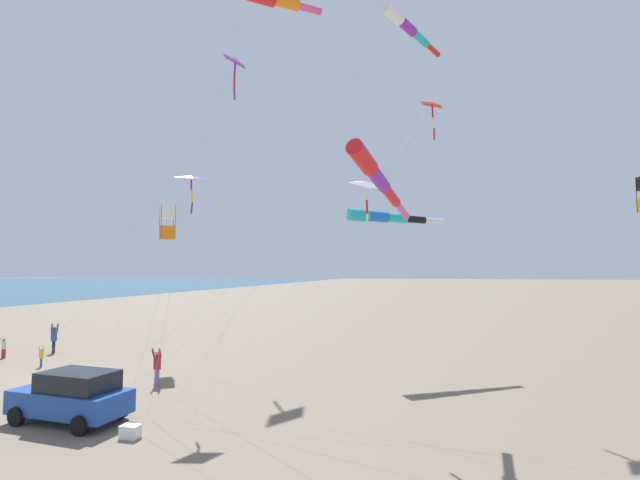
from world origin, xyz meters
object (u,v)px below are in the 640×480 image
(kite_delta_yellow_midlevel, at_px, (191,179))
(person_adult_flyer, at_px, (54,337))
(cooler_box, at_px, (130,432))
(person_child_grey_jacket, at_px, (41,356))
(kite_delta_orange_high_right, at_px, (365,186))
(person_child_green_jacket, at_px, (157,365))
(kite_windsock_magenta_far_left, at_px, (376,176))
(person_bystander_far, at_px, (4,346))
(parked_car, at_px, (73,396))
(kite_windsock_black_fish_shape, at_px, (406,26))
(kite_box_long_streamer_right, at_px, (167,222))
(kite_windsock_striped_overhead, at_px, (384,217))
(kite_delta_long_streamer_left, at_px, (432,106))
(kite_delta_teal_far_right, at_px, (236,62))

(kite_delta_yellow_midlevel, bearing_deg, person_adult_flyer, 153.75)
(cooler_box, relative_size, person_child_grey_jacket, 0.54)
(person_adult_flyer, distance_m, kite_delta_yellow_midlevel, 18.04)
(kite_delta_yellow_midlevel, relative_size, kite_delta_orange_high_right, 0.76)
(person_child_green_jacket, relative_size, kite_windsock_magenta_far_left, 0.18)
(person_child_grey_jacket, distance_m, person_bystander_far, 4.88)
(person_child_green_jacket, xyz_separation_m, person_child_grey_jacket, (-8.92, 1.99, -0.36))
(person_child_grey_jacket, bearing_deg, parked_car, -39.25)
(person_adult_flyer, bearing_deg, kite_delta_orange_high_right, -19.12)
(kite_windsock_black_fish_shape, bearing_deg, cooler_box, -125.44)
(person_adult_flyer, distance_m, person_child_green_jacket, 13.19)
(kite_windsock_black_fish_shape, height_order, kite_delta_orange_high_right, kite_windsock_black_fish_shape)
(parked_car, xyz_separation_m, person_adult_flyer, (-12.00, 11.22, 0.10))
(person_child_grey_jacket, bearing_deg, kite_delta_orange_high_right, -11.45)
(person_adult_flyer, xyz_separation_m, kite_delta_yellow_midlevel, (14.19, -7.00, 8.68))
(kite_box_long_streamer_right, bearing_deg, kite_windsock_striped_overhead, 6.28)
(person_child_green_jacket, height_order, kite_delta_yellow_midlevel, kite_delta_yellow_midlevel)
(kite_delta_long_streamer_left, relative_size, kite_windsock_black_fish_shape, 0.71)
(person_child_green_jacket, distance_m, person_child_grey_jacket, 9.15)
(kite_delta_teal_far_right, bearing_deg, parked_car, -86.94)
(person_adult_flyer, xyz_separation_m, kite_delta_orange_high_right, (22.33, -7.74, 7.85))
(person_child_grey_jacket, xyz_separation_m, kite_windsock_black_fish_shape, (20.68, 3.76, 18.92))
(kite_delta_orange_high_right, bearing_deg, person_child_green_jacket, 169.53)
(cooler_box, bearing_deg, kite_delta_orange_high_right, 30.63)
(kite_delta_teal_far_right, bearing_deg, kite_delta_orange_high_right, -46.28)
(person_adult_flyer, height_order, kite_windsock_magenta_far_left, kite_windsock_magenta_far_left)
(kite_delta_orange_high_right, bearing_deg, kite_windsock_black_fish_shape, 80.58)
(kite_delta_long_streamer_left, relative_size, kite_delta_teal_far_right, 0.68)
(person_adult_flyer, relative_size, kite_delta_yellow_midlevel, 0.19)
(kite_delta_yellow_midlevel, relative_size, kite_delta_teal_far_right, 0.47)
(person_adult_flyer, relative_size, kite_windsock_striped_overhead, 0.12)
(person_child_green_jacket, height_order, kite_windsock_striped_overhead, kite_windsock_striped_overhead)
(person_child_grey_jacket, height_order, kite_delta_orange_high_right, kite_delta_orange_high_right)
(kite_windsock_black_fish_shape, height_order, kite_delta_teal_far_right, kite_delta_teal_far_right)
(kite_windsock_black_fish_shape, xyz_separation_m, kite_windsock_striped_overhead, (-1.53, 1.49, -10.83))
(cooler_box, xyz_separation_m, person_adult_flyer, (-15.08, 12.03, 0.84))
(person_adult_flyer, height_order, person_bystander_far, person_adult_flyer)
(kite_box_long_streamer_right, relative_size, kite_windsock_magenta_far_left, 0.97)
(kite_delta_long_streamer_left, xyz_separation_m, kite_delta_yellow_midlevel, (-10.79, -5.15, -4.33))
(kite_box_long_streamer_right, bearing_deg, kite_delta_teal_far_right, 55.76)
(person_bystander_far, bearing_deg, kite_delta_teal_far_right, 25.39)
(person_adult_flyer, bearing_deg, kite_windsock_striped_overhead, 3.71)
(parked_car, relative_size, kite_delta_long_streamer_left, 0.31)
(kite_delta_long_streamer_left, bearing_deg, kite_windsock_striped_overhead, 131.50)
(parked_car, distance_m, kite_delta_yellow_midlevel, 9.98)
(cooler_box, xyz_separation_m, kite_box_long_streamer_right, (-6.60, 11.97, 8.41))
(kite_delta_orange_high_right, bearing_deg, kite_windsock_striped_overhead, 91.60)
(kite_windsock_magenta_far_left, bearing_deg, kite_delta_orange_high_right, 112.53)
(person_adult_flyer, xyz_separation_m, kite_windsock_magenta_far_left, (22.96, -9.24, 7.88))
(parked_car, xyz_separation_m, kite_delta_teal_far_right, (-0.81, 15.14, 19.74))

